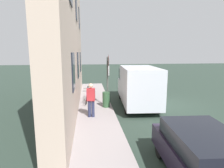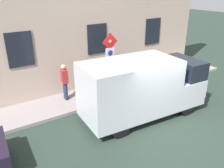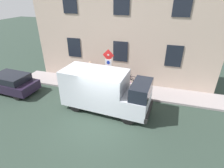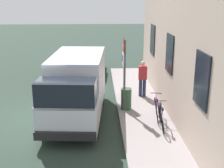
{
  "view_description": "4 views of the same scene",
  "coord_description": "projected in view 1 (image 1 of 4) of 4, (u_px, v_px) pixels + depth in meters",
  "views": [
    {
      "loc": [
        4.57,
        11.27,
        3.4
      ],
      "look_at": [
        3.1,
        -0.0,
        1.43
      ],
      "focal_mm": 29.79,
      "sensor_mm": 36.0,
      "label": 1
    },
    {
      "loc": [
        -5.12,
        5.91,
        5.17
      ],
      "look_at": [
        2.8,
        0.65,
        1.13
      ],
      "focal_mm": 37.72,
      "sensor_mm": 36.0,
      "label": 2
    },
    {
      "loc": [
        -7.17,
        -2.96,
        6.5
      ],
      "look_at": [
        2.89,
        -0.01,
        1.04
      ],
      "focal_mm": 28.21,
      "sensor_mm": 36.0,
      "label": 3
    },
    {
      "loc": [
        2.35,
        -11.52,
        4.85
      ],
      "look_at": [
        2.91,
        0.4,
        1.3
      ],
      "focal_mm": 48.64,
      "sensor_mm": 36.0,
      "label": 4
    }
  ],
  "objects": [
    {
      "name": "litter_bin",
      "position": [
        106.0,
        99.0,
        11.09
      ],
      "size": [
        0.44,
        0.44,
        0.9
      ],
      "primitive_type": "cylinder",
      "color": "#2D5133",
      "rests_on": "sidewalk_slab"
    },
    {
      "name": "bicycle_black",
      "position": [
        88.0,
        94.0,
        12.87
      ],
      "size": [
        0.46,
        1.72,
        0.89
      ],
      "rotation": [
        0.0,
        0.0,
        1.47
      ],
      "color": "black",
      "rests_on": "sidewalk_slab"
    },
    {
      "name": "delivery_van",
      "position": [
        138.0,
        85.0,
        11.7
      ],
      "size": [
        2.4,
        5.47,
        2.5
      ],
      "rotation": [
        0.0,
        0.0,
        4.64
      ],
      "color": "silver",
      "rests_on": "ground_plane"
    },
    {
      "name": "ground_plane",
      "position": [
        159.0,
        104.0,
        12.17
      ],
      "size": [
        80.0,
        80.0,
        0.0
      ],
      "primitive_type": "plane",
      "color": "#29382F"
    },
    {
      "name": "bicycle_purple",
      "position": [
        88.0,
        97.0,
        11.98
      ],
      "size": [
        0.48,
        1.71,
        0.89
      ],
      "rotation": [
        0.0,
        0.0,
        1.44
      ],
      "color": "black",
      "rests_on": "sidewalk_slab"
    },
    {
      "name": "sidewalk_slab",
      "position": [
        95.0,
        106.0,
        11.63
      ],
      "size": [
        1.99,
        15.73,
        0.14
      ],
      "primitive_type": "cube",
      "color": "gray",
      "rests_on": "ground_plane"
    },
    {
      "name": "parked_hatchback",
      "position": [
        206.0,
        158.0,
        4.74
      ],
      "size": [
        2.03,
        4.12,
        1.38
      ],
      "rotation": [
        0.0,
        0.0,
        1.5
      ],
      "color": "black",
      "rests_on": "ground_plane"
    },
    {
      "name": "building_facade",
      "position": [
        71.0,
        40.0,
        10.77
      ],
      "size": [
        0.75,
        13.73,
        8.2
      ],
      "color": "#C1A997",
      "rests_on": "ground_plane"
    },
    {
      "name": "sign_post_stacked",
      "position": [
        108.0,
        73.0,
        11.0
      ],
      "size": [
        0.15,
        0.56,
        3.0
      ],
      "color": "#474C47",
      "rests_on": "sidewalk_slab"
    },
    {
      "name": "pedestrian",
      "position": [
        91.0,
        99.0,
        9.29
      ],
      "size": [
        0.43,
        0.31,
        1.72
      ],
      "rotation": [
        0.0,
        0.0,
        1.44
      ],
      "color": "#262B47",
      "rests_on": "sidewalk_slab"
    }
  ]
}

